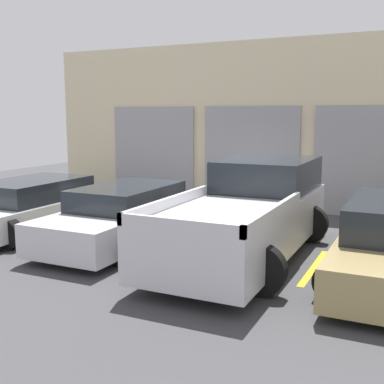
% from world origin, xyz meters
% --- Properties ---
extents(ground_plane, '(28.00, 28.00, 0.00)m').
position_xyz_m(ground_plane, '(0.00, 0.00, 0.00)').
color(ground_plane, '#3D3D3F').
extents(shophouse_building, '(13.75, 0.68, 4.75)m').
position_xyz_m(shophouse_building, '(-0.01, 3.28, 2.33)').
color(shophouse_building, beige).
rests_on(shophouse_building, ground).
extents(pickup_truck, '(2.49, 5.50, 1.75)m').
position_xyz_m(pickup_truck, '(1.32, -1.58, 0.82)').
color(pickup_truck, silver).
rests_on(pickup_truck, ground).
extents(sedan_white, '(2.23, 4.66, 1.18)m').
position_xyz_m(sedan_white, '(-3.95, -1.86, 0.56)').
color(sedan_white, white).
rests_on(sedan_white, ground).
extents(van_right, '(2.16, 4.41, 1.20)m').
position_xyz_m(van_right, '(-1.32, -1.87, 0.57)').
color(van_right, silver).
rests_on(van_right, ground).
extents(parking_stripe_left, '(0.12, 2.20, 0.01)m').
position_xyz_m(parking_stripe_left, '(-2.63, -1.89, 0.00)').
color(parking_stripe_left, gold).
rests_on(parking_stripe_left, ground).
extents(parking_stripe_centre, '(0.12, 2.20, 0.01)m').
position_xyz_m(parking_stripe_centre, '(0.00, -1.89, 0.00)').
color(parking_stripe_centre, gold).
rests_on(parking_stripe_centre, ground).
extents(parking_stripe_right, '(0.12, 2.20, 0.01)m').
position_xyz_m(parking_stripe_right, '(2.63, -1.89, 0.00)').
color(parking_stripe_right, gold).
rests_on(parking_stripe_right, ground).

